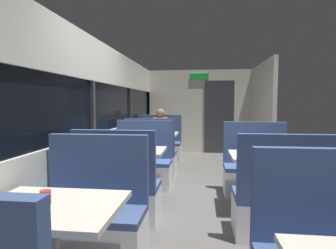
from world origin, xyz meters
name	(u,v)px	position (x,y,z in m)	size (l,w,h in m)	color
ground_plane	(195,206)	(0.00, 0.00, -0.01)	(3.30, 9.20, 0.02)	#514F4C
carriage_window_panel_left	(91,124)	(-1.45, 0.00, 1.11)	(0.09, 8.48, 2.30)	beige
carriage_end_bulkhead	(201,112)	(0.06, 4.19, 1.14)	(2.90, 0.11, 2.30)	beige
carriage_aisle_panel_right	(261,113)	(1.45, 3.00, 1.15)	(0.08, 2.40, 2.30)	beige
dining_table_near_window	(51,219)	(-0.89, -2.09, 0.64)	(0.90, 0.70, 0.74)	#9E9EA3
bench_near_window_facing_entry	(93,221)	(-0.89, -1.39, 0.33)	(0.95, 0.50, 1.10)	silver
dining_table_mid_window	(132,157)	(-0.89, 0.09, 0.64)	(0.90, 0.70, 0.74)	#9E9EA3
bench_mid_window_facing_end	(118,194)	(-0.89, -0.61, 0.33)	(0.95, 0.50, 1.10)	silver
bench_mid_window_facing_entry	(143,167)	(-0.89, 0.79, 0.33)	(0.95, 0.50, 1.10)	silver
dining_table_far_window	(157,138)	(-0.89, 2.26, 0.64)	(0.90, 0.70, 0.74)	#9E9EA3
bench_far_window_facing_end	(151,158)	(-0.89, 1.56, 0.33)	(0.95, 0.50, 1.10)	silver
bench_far_window_facing_entry	(161,147)	(-0.89, 2.96, 0.33)	(0.95, 0.50, 1.10)	silver
dining_table_rear_aisle	(267,163)	(0.89, -0.11, 0.64)	(0.90, 0.70, 0.74)	#9E9EA3
bench_rear_aisle_facing_end	(281,207)	(0.89, -0.81, 0.33)	(0.95, 0.50, 1.10)	silver
bench_rear_aisle_facing_entry	(256,173)	(0.89, 0.59, 0.33)	(0.95, 0.50, 1.10)	silver
seated_passenger	(161,139)	(-0.89, 2.89, 0.54)	(0.47, 0.55, 1.26)	#26262D
coffee_cup_primary	(119,148)	(-1.04, -0.07, 0.79)	(0.07, 0.07, 0.09)	#B23333
coffee_cup_secondary	(45,197)	(-0.93, -2.09, 0.79)	(0.07, 0.07, 0.09)	#B23333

